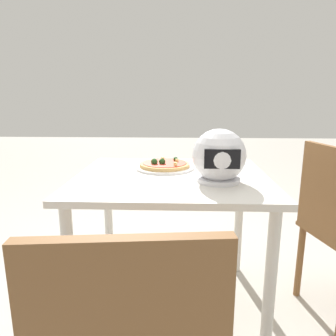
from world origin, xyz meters
TOP-DOWN VIEW (x-y plane):
  - ground_plane at (0.00, 0.00)m, footprint 14.00×14.00m
  - dining_table at (0.00, 0.00)m, footprint 0.96×0.84m
  - pizza_plate at (0.04, -0.15)m, footprint 0.32×0.32m
  - pizza at (0.04, -0.15)m, footprint 0.28×0.28m
  - motorcycle_helmet at (-0.22, 0.11)m, footprint 0.25×0.25m

SIDE VIEW (x-z plane):
  - ground_plane at x=0.00m, z-range 0.00..0.00m
  - dining_table at x=0.00m, z-range 0.27..1.01m
  - pizza_plate at x=0.04m, z-range 0.74..0.75m
  - pizza at x=0.04m, z-range 0.74..0.79m
  - motorcycle_helmet at x=-0.22m, z-range 0.73..0.98m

